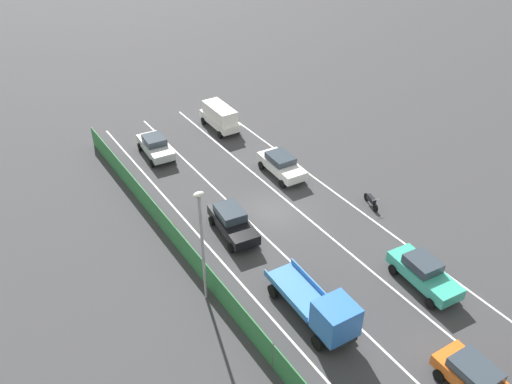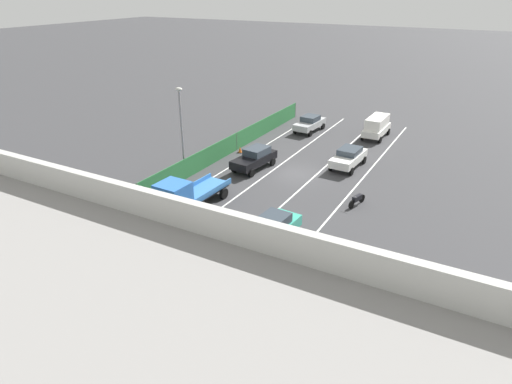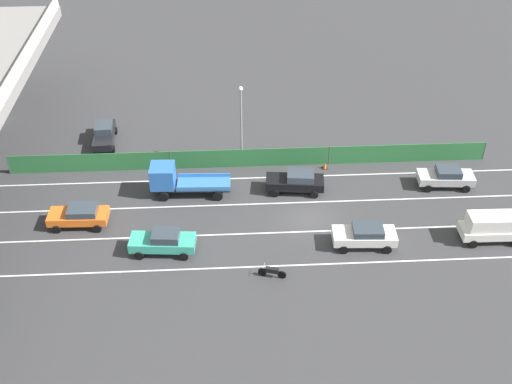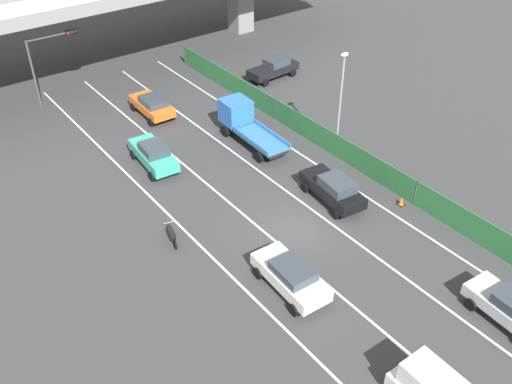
# 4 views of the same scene
# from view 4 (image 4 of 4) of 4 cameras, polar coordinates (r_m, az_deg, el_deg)

# --- Properties ---
(ground_plane) EXTENTS (300.00, 300.00, 0.00)m
(ground_plane) POSITION_cam_4_polar(r_m,az_deg,el_deg) (33.24, 4.15, -3.53)
(ground_plane) COLOR #38383A
(lane_line_left_edge) EXTENTS (0.14, 44.23, 0.01)m
(lane_line_left_edge) POSITION_cam_4_polar(r_m,az_deg,el_deg) (33.47, -7.53, -3.46)
(lane_line_left_edge) COLOR silver
(lane_line_left_edge) RESTS_ON ground
(lane_line_mid_left) EXTENTS (0.14, 44.23, 0.01)m
(lane_line_mid_left) POSITION_cam_4_polar(r_m,az_deg,el_deg) (34.92, -2.48, -1.24)
(lane_line_mid_left) COLOR silver
(lane_line_mid_left) RESTS_ON ground
(lane_line_mid_right) EXTENTS (0.14, 44.23, 0.01)m
(lane_line_mid_right) POSITION_cam_4_polar(r_m,az_deg,el_deg) (36.66, 2.12, 0.80)
(lane_line_mid_right) COLOR silver
(lane_line_mid_right) RESTS_ON ground
(lane_line_right_edge) EXTENTS (0.14, 44.23, 0.01)m
(lane_line_right_edge) POSITION_cam_4_polar(r_m,az_deg,el_deg) (38.66, 6.28, 2.63)
(lane_line_right_edge) COLOR silver
(lane_line_right_edge) RESTS_ON ground
(green_fence) EXTENTS (0.10, 40.33, 1.71)m
(green_fence) POSITION_cam_4_polar(r_m,az_deg,el_deg) (39.27, 8.26, 4.50)
(green_fence) COLOR #2D753D
(green_fence) RESTS_ON ground
(car_taxi_teal) EXTENTS (2.25, 4.73, 1.75)m
(car_taxi_teal) POSITION_cam_4_polar(r_m,az_deg,el_deg) (38.52, -10.21, 3.76)
(car_taxi_teal) COLOR teal
(car_taxi_teal) RESTS_ON ground
(car_sedan_black) EXTENTS (2.40, 4.77, 1.77)m
(car_sedan_black) POSITION_cam_4_polar(r_m,az_deg,el_deg) (34.91, 7.76, 0.36)
(car_sedan_black) COLOR black
(car_sedan_black) RESTS_ON ground
(car_taxi_orange) EXTENTS (2.16, 4.42, 1.60)m
(car_taxi_orange) POSITION_cam_4_polar(r_m,az_deg,el_deg) (44.89, -10.34, 8.57)
(car_taxi_orange) COLOR orange
(car_taxi_orange) RESTS_ON ground
(car_hatchback_white) EXTENTS (2.23, 4.61, 1.64)m
(car_hatchback_white) POSITION_cam_4_polar(r_m,az_deg,el_deg) (28.90, 3.51, -8.35)
(car_hatchback_white) COLOR silver
(car_hatchback_white) RESTS_ON ground
(flatbed_truck_blue) EXTENTS (2.39, 6.32, 2.60)m
(flatbed_truck_blue) POSITION_cam_4_polar(r_m,az_deg,el_deg) (41.00, -1.29, 7.09)
(flatbed_truck_blue) COLOR black
(flatbed_truck_blue) RESTS_ON ground
(motorcycle) EXTENTS (0.76, 1.90, 0.93)m
(motorcycle) POSITION_cam_4_polar(r_m,az_deg,el_deg) (32.26, -8.42, -4.26)
(motorcycle) COLOR black
(motorcycle) RESTS_ON ground
(parked_sedan_dark) EXTENTS (4.75, 2.13, 1.68)m
(parked_sedan_dark) POSITION_cam_4_polar(r_m,az_deg,el_deg) (50.46, 1.80, 12.31)
(parked_sedan_dark) COLOR black
(parked_sedan_dark) RESTS_ON ground
(traffic_light) EXTENTS (4.06, 0.41, 5.74)m
(traffic_light) POSITION_cam_4_polar(r_m,az_deg,el_deg) (47.46, -20.08, 12.75)
(traffic_light) COLOR #47474C
(traffic_light) RESTS_ON ground
(street_lamp) EXTENTS (0.60, 0.36, 7.24)m
(street_lamp) POSITION_cam_4_polar(r_m,az_deg,el_deg) (38.34, 8.49, 9.68)
(street_lamp) COLOR gray
(street_lamp) RESTS_ON ground
(traffic_cone) EXTENTS (0.47, 0.47, 0.56)m
(traffic_cone) POSITION_cam_4_polar(r_m,az_deg,el_deg) (35.84, 14.35, -0.89)
(traffic_cone) COLOR orange
(traffic_cone) RESTS_ON ground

